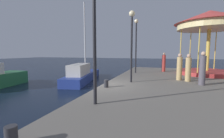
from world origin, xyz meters
name	(u,v)px	position (x,y,z in m)	size (l,w,h in m)	color
ground_plane	(103,97)	(0.00, 0.00, 0.00)	(120.00, 120.00, 0.00)	black
sailboat_blue	(82,75)	(-3.70, 4.25, 0.62)	(3.06, 7.25, 7.38)	navy
carousel	(209,27)	(6.91, 6.59, 4.74)	(5.53, 5.53, 5.26)	#B23333
lamp_post_near_edge	(94,14)	(0.99, -3.32, 3.93)	(0.36, 0.36, 4.62)	black
lamp_post_mid_promenade	(132,34)	(1.46, 1.11, 3.75)	(0.36, 0.36, 4.32)	black
lamp_post_far_end	(136,37)	(1.03, 5.53, 3.99)	(0.36, 0.36, 4.72)	black
bollard_center	(11,136)	(0.41, -6.10, 1.00)	(0.24, 0.24, 0.40)	#2D2D33
bollard_north	(106,84)	(0.46, -0.70, 1.00)	(0.24, 0.24, 0.40)	#2D2D33
person_near_carousel	(179,68)	(4.37, 2.80, 1.63)	(0.34, 0.34, 1.78)	tan
person_mid_promenade	(164,63)	(3.44, 7.36, 1.65)	(0.34, 0.34, 1.81)	#B23833
person_far_corner	(202,69)	(5.43, 1.48, 1.69)	(0.34, 0.34, 1.90)	#514C56
person_by_the_water	(188,69)	(4.86, 2.48, 1.62)	(0.34, 0.34, 1.76)	tan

